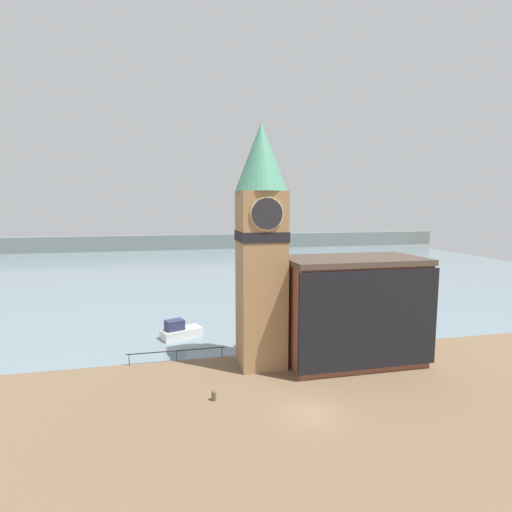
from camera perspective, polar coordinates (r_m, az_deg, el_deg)
ground_plane at (r=30.68m, az=8.00°, el=-21.39°), size 160.00×160.00×0.00m
water at (r=98.84m, az=-6.91°, el=-1.44°), size 160.00×120.00×0.00m
far_shoreline at (r=138.14m, az=-8.62°, el=2.01°), size 180.00×3.00×5.00m
pier_railing at (r=39.46m, az=-11.28°, el=-13.29°), size 9.22×0.08×1.09m
clock_tower at (r=35.69m, az=0.75°, el=2.28°), size 4.64×4.64×21.84m
pier_building at (r=38.78m, az=13.65°, el=-7.46°), size 12.89×7.03×9.92m
boat_near at (r=46.05m, az=-10.83°, el=-10.49°), size 4.82×3.46×2.14m
mooring_bollard_near at (r=32.11m, az=-6.05°, el=-19.14°), size 0.37×0.37×0.79m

